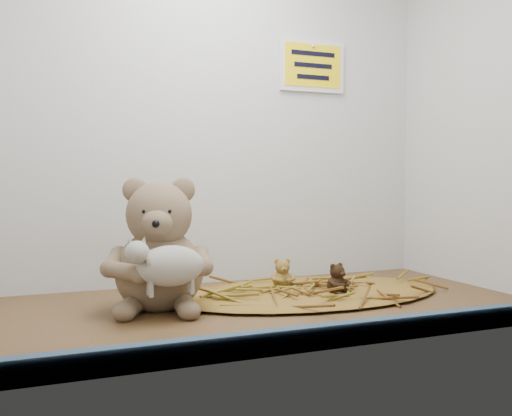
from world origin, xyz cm
name	(u,v)px	position (x,y,z in cm)	size (l,w,h in cm)	color
alcove_shell	(228,86)	(0.00, 9.00, 45.00)	(120.40, 60.20, 90.40)	#472F18
front_rail	(311,338)	(0.00, -28.80, 1.80)	(119.28, 2.20, 3.60)	#37556A
straw_bed	(309,292)	(18.06, 7.26, 0.61)	(62.52, 36.30, 1.21)	brown
main_teddy	(159,244)	(-15.47, 5.91, 13.01)	(20.97, 22.14, 26.01)	#846B51
toy_lamb	(170,266)	(-15.47, -3.41, 9.92)	(16.17, 9.87, 10.45)	#B0A99E
mini_teddy_tan	(282,272)	(13.78, 12.05, 4.59)	(5.46, 5.76, 6.77)	olive
mini_teddy_brown	(337,277)	(22.35, 2.46, 4.50)	(5.31, 5.60, 6.58)	black
wall_sign	(312,66)	(30.00, 29.40, 55.00)	(16.00, 1.20, 11.00)	yellow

